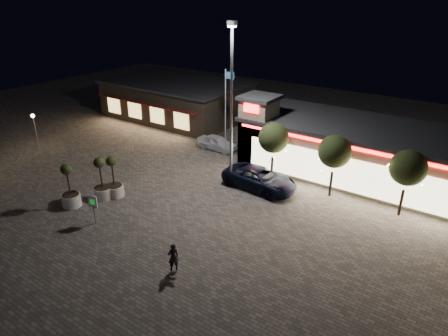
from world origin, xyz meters
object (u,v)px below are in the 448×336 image
Objects in this scene: valet_sign at (93,204)px; white_sedan at (217,143)px; pickup_truck at (260,179)px; planter_left at (102,186)px; planter_mid at (70,193)px; pedestrian at (173,257)px.

white_sedan is at bearing 94.21° from valet_sign.
valet_sign reaches higher than pickup_truck.
planter_left is (-8.67, -8.10, 0.20)m from pickup_truck.
planter_mid reaches higher than valet_sign.
planter_left reaches higher than pickup_truck.
white_sedan is 1.26× the size of planter_left.
planter_left is at bearing -78.37° from pedestrian.
planter_left is at bearing 64.50° from planter_mid.
planter_left is at bearing 135.89° from pickup_truck.
planter_left is 1.01× the size of planter_mid.
pedestrian is 7.55m from valet_sign.
planter_left is (-9.82, 3.24, 0.17)m from pedestrian.
planter_left is 3.50m from valet_sign.
planter_left reaches higher than white_sedan.
white_sedan is 15.05m from planter_mid.
planter_left is at bearing 131.78° from valet_sign.
pedestrian is 10.86m from planter_mid.
planter_mid is at bearing -115.50° from planter_left.
pedestrian is at bearing -152.00° from white_sedan.
valet_sign is (-6.36, -10.69, 0.62)m from pickup_truck.
valet_sign is at bearing 152.12° from pickup_truck.
white_sedan is 12.90m from planter_left.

